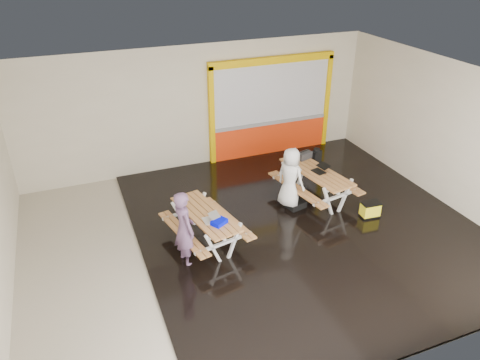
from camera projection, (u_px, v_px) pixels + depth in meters
name	position (u px, v px, depth m)	size (l,w,h in m)	color
room	(256.00, 167.00, 9.48)	(10.02, 8.02, 3.52)	beige
deck	(304.00, 224.00, 10.70)	(7.50, 7.98, 0.05)	black
kiosk	(271.00, 109.00, 13.56)	(3.88, 0.16, 3.00)	#F93A0E
picnic_table_left	(205.00, 220.00, 9.80)	(1.70, 2.20, 0.79)	#C1854C
picnic_table_right	(316.00, 178.00, 11.43)	(1.77, 2.32, 0.84)	#C1854C
person_left	(184.00, 229.00, 9.12)	(0.61, 0.40, 1.67)	#67486A
person_right	(290.00, 178.00, 10.95)	(0.74, 0.48, 1.50)	white
laptop_left	(210.00, 219.00, 9.43)	(0.33, 0.30, 0.14)	silver
laptop_right	(320.00, 169.00, 11.30)	(0.43, 0.40, 0.16)	black
blue_pouch	(219.00, 222.00, 9.32)	(0.31, 0.22, 0.09)	#0006F0
toolbox	(304.00, 155.00, 11.92)	(0.44, 0.31, 0.23)	black
backpack	(316.00, 156.00, 12.24)	(0.30, 0.24, 0.44)	black
dark_case	(296.00, 204.00, 11.28)	(0.44, 0.33, 0.16)	black
fluke_bag	(370.00, 210.00, 10.87)	(0.47, 0.33, 0.39)	black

